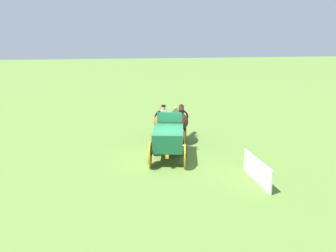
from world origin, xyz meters
TOP-DOWN VIEW (x-y plane):
  - ground_plane at (0.00, 0.00)m, footprint 220.00×220.00m
  - show_wagon at (0.17, -0.04)m, footprint 5.84×2.70m
  - draft_horse_near at (3.79, -0.32)m, footprint 2.94×1.33m
  - draft_horse_off at (3.45, -1.58)m, footprint 3.16×1.45m
  - sponsor_banner at (-3.81, -3.36)m, footprint 3.20×0.25m

SIDE VIEW (x-z plane):
  - ground_plane at x=0.00m, z-range 0.00..0.00m
  - sponsor_banner at x=-3.81m, z-range 0.00..1.10m
  - show_wagon at x=0.17m, z-range -0.16..2.59m
  - draft_horse_near at x=3.79m, z-range 0.22..2.37m
  - draft_horse_off at x=3.45m, z-range 0.23..2.40m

